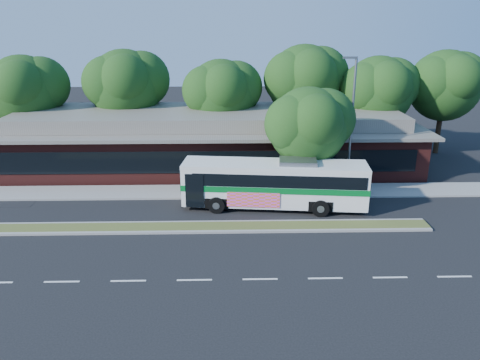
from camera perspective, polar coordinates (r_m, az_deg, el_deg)
The scene contains 13 objects.
ground at distance 26.28m, azimuth -4.84°, elevation -6.42°, with size 120.00×120.00×0.00m, color black.
median_strip at distance 26.79m, azimuth -4.77°, elevation -5.72°, with size 26.00×1.10×0.15m, color #495524.
sidewalk at distance 32.15m, azimuth -4.21°, elevation -1.42°, with size 44.00×2.60×0.12m, color gray.
plaza_building at distance 37.83m, azimuth -3.84°, elevation 5.01°, with size 33.20×11.20×4.45m.
lamp_post at distance 31.39m, azimuth 13.38°, elevation 6.82°, with size 0.93×0.18×9.07m.
tree_bg_a at distance 42.42m, azimuth -24.25°, elevation 10.08°, with size 6.47×5.80×8.63m.
tree_bg_b at distance 40.99m, azimuth -13.19°, elevation 11.36°, with size 6.69×6.00×9.00m.
tree_bg_c at distance 39.24m, azimuth -1.75°, elevation 10.71°, with size 6.24×5.60×8.26m.
tree_bg_d at distance 40.71m, azimuth 8.44°, elevation 11.99°, with size 6.91×6.20×9.37m.
tree_bg_e at distance 41.26m, azimuth 16.97°, elevation 10.53°, with size 6.47×5.80×8.50m.
tree_bg_f at distance 44.36m, azimuth 24.13°, elevation 10.67°, with size 6.69×6.00×8.92m.
transit_bus at distance 29.04m, azimuth 4.30°, elevation -0.10°, with size 11.54×3.66×3.19m.
sidewalk_tree at distance 31.07m, azimuth 8.92°, elevation 6.72°, with size 5.75×5.16×7.22m.
Camera 1 is at (1.62, -23.69, 11.25)m, focal length 35.00 mm.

